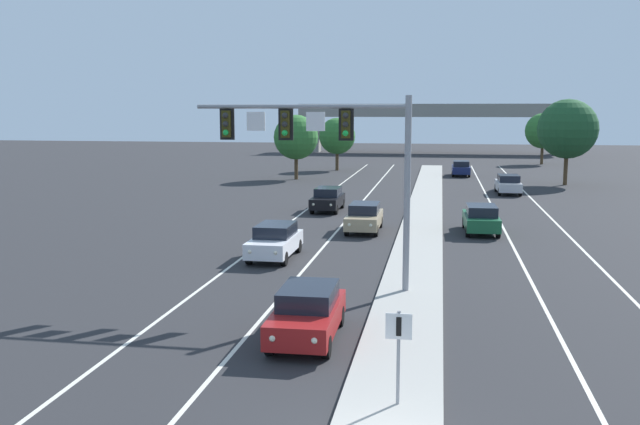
% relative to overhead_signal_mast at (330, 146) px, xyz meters
% --- Properties ---
extents(median_island, '(2.40, 110.00, 0.15)m').
position_rel_overhead_signal_mast_xyz_m(median_island, '(3.03, 4.99, -5.44)').
color(median_island, '#9E9B93').
rests_on(median_island, ground).
extents(lane_stripe_oncoming_center, '(0.14, 100.00, 0.01)m').
position_rel_overhead_signal_mast_xyz_m(lane_stripe_oncoming_center, '(-1.67, 11.99, -5.52)').
color(lane_stripe_oncoming_center, silver).
rests_on(lane_stripe_oncoming_center, ground).
extents(lane_stripe_receding_center, '(0.14, 100.00, 0.01)m').
position_rel_overhead_signal_mast_xyz_m(lane_stripe_receding_center, '(7.73, 11.99, -5.52)').
color(lane_stripe_receding_center, silver).
rests_on(lane_stripe_receding_center, ground).
extents(edge_stripe_left, '(0.14, 100.00, 0.01)m').
position_rel_overhead_signal_mast_xyz_m(edge_stripe_left, '(-4.97, 11.99, -5.52)').
color(edge_stripe_left, silver).
rests_on(edge_stripe_left, ground).
extents(edge_stripe_right, '(0.14, 100.00, 0.01)m').
position_rel_overhead_signal_mast_xyz_m(edge_stripe_right, '(11.03, 11.99, -5.52)').
color(edge_stripe_right, silver).
rests_on(edge_stripe_right, ground).
extents(overhead_signal_mast, '(8.06, 0.44, 7.20)m').
position_rel_overhead_signal_mast_xyz_m(overhead_signal_mast, '(0.00, 0.00, 0.00)').
color(overhead_signal_mast, gray).
rests_on(overhead_signal_mast, median_island).
extents(median_sign_post, '(0.60, 0.10, 2.20)m').
position_rel_overhead_signal_mast_xyz_m(median_sign_post, '(3.19, -10.36, -3.93)').
color(median_sign_post, gray).
rests_on(median_sign_post, median_island).
extents(car_oncoming_red, '(1.88, 4.49, 1.58)m').
position_rel_overhead_signal_mast_xyz_m(car_oncoming_red, '(0.20, -5.71, -4.70)').
color(car_oncoming_red, maroon).
rests_on(car_oncoming_red, ground).
extents(car_oncoming_white, '(1.85, 4.48, 1.58)m').
position_rel_overhead_signal_mast_xyz_m(car_oncoming_white, '(-3.45, 5.49, -4.70)').
color(car_oncoming_white, silver).
rests_on(car_oncoming_white, ground).
extents(car_oncoming_tan, '(1.84, 4.48, 1.58)m').
position_rel_overhead_signal_mast_xyz_m(car_oncoming_tan, '(-0.15, 13.40, -4.70)').
color(car_oncoming_tan, tan).
rests_on(car_oncoming_tan, ground).
extents(car_oncoming_black, '(1.83, 4.48, 1.58)m').
position_rel_overhead_signal_mast_xyz_m(car_oncoming_black, '(-3.46, 21.04, -4.70)').
color(car_oncoming_black, black).
rests_on(car_oncoming_black, ground).
extents(car_receding_green, '(1.92, 4.51, 1.58)m').
position_rel_overhead_signal_mast_xyz_m(car_receding_green, '(6.33, 13.96, -4.70)').
color(car_receding_green, '#195633').
rests_on(car_receding_green, ground).
extents(car_receding_silver, '(1.87, 4.49, 1.58)m').
position_rel_overhead_signal_mast_xyz_m(car_receding_silver, '(9.50, 33.01, -4.70)').
color(car_receding_silver, '#B7B7BC').
rests_on(car_receding_silver, ground).
extents(car_receding_navy, '(1.83, 4.47, 1.58)m').
position_rel_overhead_signal_mast_xyz_m(car_receding_navy, '(6.12, 48.25, -4.70)').
color(car_receding_navy, '#141E4C').
rests_on(car_receding_navy, ground).
extents(overpass_bridge, '(42.40, 6.40, 7.65)m').
position_rel_overhead_signal_mast_xyz_m(overpass_bridge, '(3.03, 86.69, 0.26)').
color(overpass_bridge, gray).
rests_on(overpass_bridge, ground).
extents(tree_far_left_a, '(4.36, 4.36, 6.31)m').
position_rel_overhead_signal_mast_xyz_m(tree_far_left_a, '(-9.95, 41.95, -1.40)').
color(tree_far_left_a, '#4C3823').
rests_on(tree_far_left_a, ground).
extents(tree_far_right_c, '(4.41, 4.41, 6.37)m').
position_rel_overhead_signal_mast_xyz_m(tree_far_right_c, '(16.52, 65.91, -1.36)').
color(tree_far_right_c, '#4C3823').
rests_on(tree_far_right_c, ground).
extents(tree_far_right_a, '(5.37, 5.37, 7.77)m').
position_rel_overhead_signal_mast_xyz_m(tree_far_right_a, '(15.25, 40.98, -0.45)').
color(tree_far_right_a, '#4C3823').
rests_on(tree_far_right_a, ground).
extents(tree_far_left_c, '(4.08, 4.08, 5.90)m').
position_rel_overhead_signal_mast_xyz_m(tree_far_left_c, '(-7.48, 52.78, -1.67)').
color(tree_far_left_c, '#4C3823').
rests_on(tree_far_left_c, ground).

